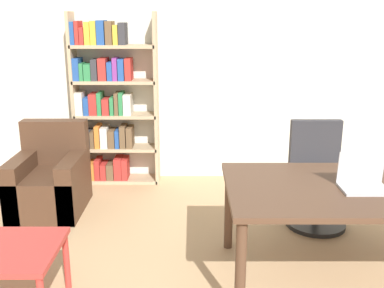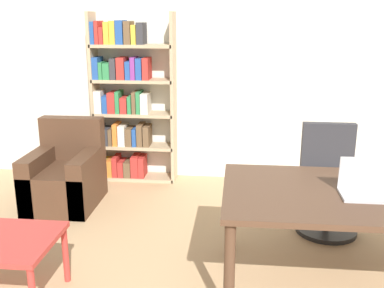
# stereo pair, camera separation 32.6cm
# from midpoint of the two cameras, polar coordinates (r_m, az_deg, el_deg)

# --- Properties ---
(wall_back) EXTENTS (8.00, 0.06, 2.70)m
(wall_back) POSITION_cam_midpoint_polar(r_m,az_deg,el_deg) (5.22, 5.64, 10.01)
(wall_back) COLOR silver
(wall_back) RESTS_ON ground_plane
(desk) EXTENTS (1.88, 1.05, 0.73)m
(desk) POSITION_cam_midpoint_polar(r_m,az_deg,el_deg) (3.33, 23.42, -6.89)
(desk) COLOR #4C3323
(desk) RESTS_ON ground_plane
(laptop) EXTENTS (0.32, 0.23, 0.24)m
(laptop) POSITION_cam_midpoint_polar(r_m,az_deg,el_deg) (3.25, 23.83, -5.12)
(laptop) COLOR #B2B2B7
(laptop) RESTS_ON desk
(office_chair) EXTENTS (0.54, 0.54, 0.96)m
(office_chair) POSITION_cam_midpoint_polar(r_m,az_deg,el_deg) (4.25, 19.01, -4.94)
(office_chair) COLOR black
(office_chair) RESTS_ON ground_plane
(side_table_blue) EXTENTS (0.66, 0.60, 0.46)m
(side_table_blue) POSITION_cam_midpoint_polar(r_m,az_deg,el_deg) (3.22, -19.93, -12.27)
(side_table_blue) COLOR #B2332D
(side_table_blue) RESTS_ON ground_plane
(armchair) EXTENTS (0.66, 0.77, 0.86)m
(armchair) POSITION_cam_midpoint_polar(r_m,az_deg,el_deg) (4.75, -13.89, -4.19)
(armchair) COLOR #472D1E
(armchair) RESTS_ON ground_plane
(bookshelf) EXTENTS (0.95, 0.28, 1.93)m
(bookshelf) POSITION_cam_midpoint_polar(r_m,az_deg,el_deg) (5.22, -6.51, 5.19)
(bookshelf) COLOR tan
(bookshelf) RESTS_ON ground_plane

